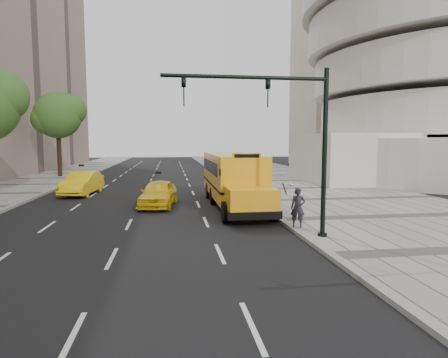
{
  "coord_description": "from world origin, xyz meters",
  "views": [
    {
      "loc": [
        0.91,
        -22.08,
        3.73
      ],
      "look_at": [
        3.5,
        -4.0,
        1.9
      ],
      "focal_mm": 30.0,
      "sensor_mm": 36.0,
      "label": 1
    }
  ],
  "objects": [
    {
      "name": "ground",
      "position": [
        0.0,
        0.0,
        0.0
      ],
      "size": [
        140.0,
        140.0,
        0.0
      ],
      "primitive_type": "plane",
      "color": "black",
      "rests_on": "ground"
    },
    {
      "name": "sidewalk_museum",
      "position": [
        12.0,
        0.0,
        0.07
      ],
      "size": [
        12.0,
        140.0,
        0.15
      ],
      "primitive_type": "cube",
      "color": "gray",
      "rests_on": "ground"
    },
    {
      "name": "curb_museum",
      "position": [
        6.0,
        0.0,
        0.07
      ],
      "size": [
        0.3,
        140.0,
        0.15
      ],
      "primitive_type": "cube",
      "color": "gray",
      "rests_on": "ground"
    },
    {
      "name": "curb_far",
      "position": [
        -8.0,
        0.0,
        0.07
      ],
      "size": [
        0.3,
        140.0,
        0.15
      ],
      "primitive_type": "cube",
      "color": "gray",
      "rests_on": "ground"
    },
    {
      "name": "guggenheim",
      "position": [
        29.37,
        18.51,
        13.58
      ],
      "size": [
        33.2,
        42.2,
        35.0
      ],
      "color": "silver",
      "rests_on": "ground"
    },
    {
      "name": "tree_c",
      "position": [
        -10.41,
        18.71,
        6.45
      ],
      "size": [
        5.29,
        4.7,
        8.77
      ],
      "color": "black",
      "rests_on": "ground"
    },
    {
      "name": "school_bus",
      "position": [
        4.5,
        -0.45,
        1.76
      ],
      "size": [
        2.96,
        11.56,
        3.19
      ],
      "color": "#F5A414",
      "rests_on": "ground"
    },
    {
      "name": "taxi_near",
      "position": [
        0.19,
        -0.39,
        0.76
      ],
      "size": [
        2.39,
        4.67,
        1.52
      ],
      "primitive_type": "imported",
      "rotation": [
        0.0,
        0.0,
        -0.14
      ],
      "color": "yellow",
      "rests_on": "ground"
    },
    {
      "name": "taxi_far",
      "position": [
        -5.29,
        5.25,
        0.8
      ],
      "size": [
        2.25,
        5.04,
        1.61
      ],
      "primitive_type": "imported",
      "rotation": [
        0.0,
        0.0,
        -0.12
      ],
      "color": "yellow",
      "rests_on": "ground"
    },
    {
      "name": "pedestrian",
      "position": [
        6.16,
        -7.24,
        0.98
      ],
      "size": [
        0.7,
        0.58,
        1.66
      ],
      "primitive_type": "imported",
      "rotation": [
        0.0,
        0.0,
        -0.34
      ],
      "color": "#27252B",
      "rests_on": "sidewalk_museum"
    },
    {
      "name": "traffic_signal",
      "position": [
        5.19,
        -8.8,
        4.09
      ],
      "size": [
        6.18,
        0.36,
        6.4
      ],
      "color": "black",
      "rests_on": "ground"
    }
  ]
}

